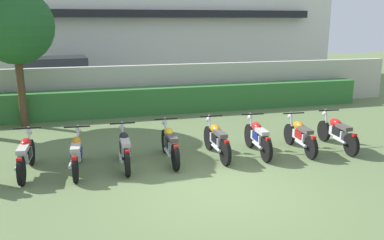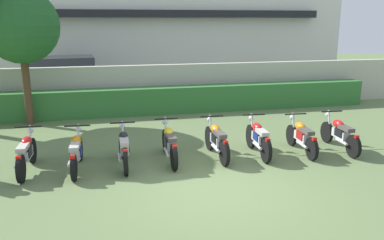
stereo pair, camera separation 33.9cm
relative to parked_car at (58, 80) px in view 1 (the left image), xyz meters
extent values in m
plane|color=#607547|center=(3.57, -10.33, -0.94)|extent=(60.00, 60.00, 0.00)
cube|color=white|center=(3.57, 5.43, 2.40)|extent=(21.55, 6.00, 6.68)
cube|color=black|center=(3.57, 2.18, 2.74)|extent=(18.10, 0.50, 0.36)
cube|color=#BCB7A8|center=(3.57, -2.43, -0.07)|extent=(20.47, 0.30, 1.73)
cube|color=#337033|center=(3.57, -3.13, -0.45)|extent=(16.37, 0.70, 0.97)
cube|color=navy|center=(0.05, 0.00, -0.20)|extent=(4.62, 2.17, 1.00)
cube|color=#2D333D|center=(-0.15, -0.01, 0.63)|extent=(2.82, 1.89, 0.65)
cylinder|color=black|center=(1.55, 1.04, -0.60)|extent=(0.69, 0.27, 0.68)
cylinder|color=black|center=(1.69, -0.80, -0.60)|extent=(0.69, 0.27, 0.68)
cylinder|color=black|center=(-1.59, 0.81, -0.60)|extent=(0.69, 0.27, 0.68)
cylinder|color=black|center=(-1.45, -1.03, -0.60)|extent=(0.69, 0.27, 0.68)
cylinder|color=#4C3823|center=(-0.93, -3.77, 0.25)|extent=(0.24, 0.24, 2.37)
sphere|color=#235B28|center=(-0.93, -3.77, 2.27)|extent=(2.39, 2.39, 2.39)
cylinder|color=black|center=(-0.30, -7.73, -0.63)|extent=(0.12, 0.61, 0.61)
cylinder|color=black|center=(-0.36, -9.00, -0.63)|extent=(0.12, 0.61, 0.61)
cube|color=silver|center=(-0.33, -8.41, -0.48)|extent=(0.23, 0.61, 0.22)
ellipsoid|color=red|center=(-0.33, -8.24, -0.25)|extent=(0.24, 0.45, 0.22)
cube|color=#B2ADA3|center=(-0.35, -8.64, -0.27)|extent=(0.22, 0.53, 0.10)
cube|color=red|center=(-0.37, -9.10, -0.35)|extent=(0.10, 0.08, 0.08)
cylinder|color=silver|center=(-0.31, -7.82, -0.31)|extent=(0.06, 0.23, 0.65)
cylinder|color=black|center=(-0.31, -7.91, 0.01)|extent=(0.60, 0.06, 0.04)
sphere|color=silver|center=(-0.30, -7.71, -0.13)|extent=(0.14, 0.14, 0.14)
cylinder|color=silver|center=(-0.47, -8.66, -0.61)|extent=(0.09, 0.55, 0.07)
cube|color=black|center=(-0.34, -8.46, -0.43)|extent=(0.26, 0.37, 0.20)
cylinder|color=black|center=(0.81, -7.82, -0.65)|extent=(0.12, 0.57, 0.57)
cylinder|color=black|center=(0.73, -9.14, -0.65)|extent=(0.12, 0.57, 0.57)
cube|color=silver|center=(0.77, -8.53, -0.50)|extent=(0.24, 0.61, 0.22)
ellipsoid|color=orange|center=(0.78, -8.36, -0.27)|extent=(0.25, 0.45, 0.22)
cube|color=#B2ADA3|center=(0.75, -8.76, -0.29)|extent=(0.23, 0.53, 0.10)
cube|color=red|center=(0.72, -9.24, -0.37)|extent=(0.10, 0.09, 0.08)
cylinder|color=silver|center=(0.80, -7.91, -0.33)|extent=(0.06, 0.23, 0.65)
cylinder|color=black|center=(0.80, -8.00, -0.01)|extent=(0.60, 0.07, 0.04)
sphere|color=silver|center=(0.81, -7.80, -0.15)|extent=(0.14, 0.14, 0.14)
cylinder|color=silver|center=(0.63, -8.77, -0.63)|extent=(0.10, 0.55, 0.07)
cube|color=navy|center=(0.76, -8.58, -0.45)|extent=(0.26, 0.37, 0.20)
cylinder|color=black|center=(1.86, -7.86, -0.63)|extent=(0.10, 0.62, 0.62)
cylinder|color=black|center=(1.83, -9.08, -0.63)|extent=(0.10, 0.62, 0.62)
cube|color=silver|center=(1.85, -8.52, -0.48)|extent=(0.21, 0.60, 0.22)
ellipsoid|color=black|center=(1.85, -8.35, -0.25)|extent=(0.23, 0.45, 0.22)
cube|color=#B2ADA3|center=(1.84, -8.75, -0.27)|extent=(0.21, 0.52, 0.10)
cube|color=red|center=(1.83, -9.18, -0.35)|extent=(0.10, 0.08, 0.08)
cylinder|color=silver|center=(1.86, -7.95, -0.31)|extent=(0.06, 0.23, 0.65)
cylinder|color=black|center=(1.86, -8.04, 0.01)|extent=(0.60, 0.05, 0.04)
sphere|color=silver|center=(1.86, -7.84, -0.13)|extent=(0.14, 0.14, 0.14)
cylinder|color=silver|center=(1.72, -8.77, -0.61)|extent=(0.08, 0.55, 0.07)
cube|color=black|center=(1.85, -8.57, -0.43)|extent=(0.25, 0.37, 0.20)
cylinder|color=black|center=(2.97, -7.69, -0.63)|extent=(0.10, 0.62, 0.61)
cylinder|color=black|center=(2.94, -9.01, -0.63)|extent=(0.10, 0.62, 0.61)
cube|color=silver|center=(2.96, -8.40, -0.48)|extent=(0.21, 0.60, 0.22)
ellipsoid|color=yellow|center=(2.96, -8.23, -0.25)|extent=(0.23, 0.44, 0.22)
cube|color=#4C4742|center=(2.95, -8.63, -0.27)|extent=(0.21, 0.52, 0.10)
cube|color=red|center=(2.94, -9.11, -0.35)|extent=(0.10, 0.08, 0.08)
cylinder|color=silver|center=(2.97, -7.78, -0.31)|extent=(0.05, 0.23, 0.65)
cylinder|color=black|center=(2.97, -7.87, 0.01)|extent=(0.60, 0.05, 0.04)
sphere|color=silver|center=(2.97, -7.67, -0.13)|extent=(0.14, 0.14, 0.14)
cylinder|color=silver|center=(2.83, -8.65, -0.61)|extent=(0.08, 0.55, 0.07)
cube|color=black|center=(2.95, -8.45, -0.43)|extent=(0.25, 0.36, 0.20)
cylinder|color=black|center=(4.15, -7.74, -0.62)|extent=(0.09, 0.63, 0.63)
cylinder|color=black|center=(4.16, -9.00, -0.62)|extent=(0.09, 0.63, 0.63)
cube|color=silver|center=(4.16, -8.42, -0.47)|extent=(0.20, 0.60, 0.22)
ellipsoid|color=orange|center=(4.15, -8.25, -0.24)|extent=(0.22, 0.44, 0.22)
cube|color=#4C4742|center=(4.16, -8.65, -0.26)|extent=(0.20, 0.52, 0.10)
cube|color=red|center=(4.16, -9.10, -0.34)|extent=(0.10, 0.08, 0.08)
cylinder|color=silver|center=(4.15, -7.83, -0.30)|extent=(0.05, 0.23, 0.65)
cylinder|color=black|center=(4.15, -7.92, 0.02)|extent=(0.60, 0.04, 0.04)
sphere|color=silver|center=(4.15, -7.72, -0.12)|extent=(0.14, 0.14, 0.14)
cylinder|color=silver|center=(4.04, -8.67, -0.60)|extent=(0.07, 0.55, 0.07)
cube|color=black|center=(4.16, -8.47, -0.42)|extent=(0.24, 0.36, 0.20)
cylinder|color=black|center=(5.28, -7.84, -0.62)|extent=(0.13, 0.64, 0.64)
cylinder|color=black|center=(5.20, -9.04, -0.62)|extent=(0.13, 0.64, 0.64)
cube|color=silver|center=(5.24, -8.49, -0.47)|extent=(0.24, 0.61, 0.22)
ellipsoid|color=red|center=(5.25, -8.32, -0.24)|extent=(0.25, 0.45, 0.22)
cube|color=#B2ADA3|center=(5.22, -8.72, -0.26)|extent=(0.23, 0.53, 0.10)
cube|color=red|center=(5.20, -9.14, -0.34)|extent=(0.11, 0.09, 0.08)
cylinder|color=silver|center=(5.28, -7.93, -0.30)|extent=(0.06, 0.23, 0.65)
cylinder|color=black|center=(5.27, -8.02, 0.02)|extent=(0.60, 0.08, 0.04)
sphere|color=silver|center=(5.28, -7.82, -0.12)|extent=(0.14, 0.14, 0.14)
cylinder|color=silver|center=(5.10, -8.73, -0.60)|extent=(0.11, 0.55, 0.07)
cube|color=navy|center=(5.24, -8.54, -0.42)|extent=(0.26, 0.37, 0.20)
cylinder|color=black|center=(6.46, -7.88, -0.65)|extent=(0.13, 0.58, 0.57)
cylinder|color=black|center=(6.38, -9.13, -0.65)|extent=(0.13, 0.58, 0.57)
cube|color=silver|center=(6.42, -8.56, -0.50)|extent=(0.24, 0.61, 0.22)
ellipsoid|color=orange|center=(6.43, -8.39, -0.27)|extent=(0.25, 0.45, 0.22)
cube|color=#4C4742|center=(6.40, -8.78, -0.29)|extent=(0.23, 0.53, 0.10)
cube|color=red|center=(6.37, -9.23, -0.37)|extent=(0.11, 0.09, 0.08)
cylinder|color=silver|center=(6.45, -7.97, -0.33)|extent=(0.06, 0.23, 0.65)
cylinder|color=black|center=(6.45, -8.06, -0.01)|extent=(0.60, 0.08, 0.04)
sphere|color=silver|center=(6.46, -7.86, -0.15)|extent=(0.14, 0.14, 0.14)
cylinder|color=silver|center=(6.28, -8.80, -0.63)|extent=(0.11, 0.55, 0.07)
cube|color=#A51414|center=(6.41, -8.61, -0.45)|extent=(0.26, 0.38, 0.20)
cylinder|color=black|center=(7.56, -7.86, -0.64)|extent=(0.12, 0.59, 0.59)
cylinder|color=black|center=(7.48, -9.20, -0.64)|extent=(0.12, 0.59, 0.59)
cube|color=silver|center=(7.52, -8.58, -0.49)|extent=(0.23, 0.61, 0.22)
ellipsoid|color=red|center=(7.53, -8.41, -0.26)|extent=(0.25, 0.45, 0.22)
cube|color=#4C4742|center=(7.51, -8.81, -0.28)|extent=(0.23, 0.53, 0.10)
cube|color=red|center=(7.48, -9.30, -0.36)|extent=(0.10, 0.09, 0.08)
cylinder|color=silver|center=(7.56, -7.95, -0.32)|extent=(0.06, 0.23, 0.65)
cylinder|color=black|center=(7.55, -8.04, 0.00)|extent=(0.60, 0.07, 0.04)
sphere|color=silver|center=(7.56, -7.84, -0.14)|extent=(0.14, 0.14, 0.14)
cylinder|color=silver|center=(7.38, -8.82, -0.62)|extent=(0.10, 0.55, 0.07)
cube|color=black|center=(7.52, -8.63, -0.44)|extent=(0.26, 0.37, 0.20)
camera|label=1|loc=(1.00, -17.57, 2.43)|focal=37.72mm
camera|label=2|loc=(1.33, -17.66, 2.43)|focal=37.72mm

